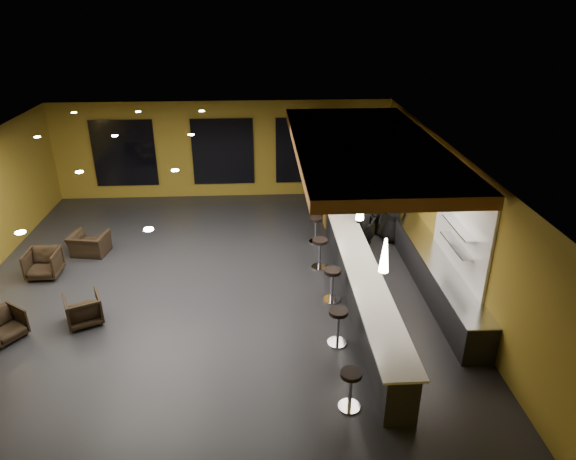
{
  "coord_description": "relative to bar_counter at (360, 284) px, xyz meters",
  "views": [
    {
      "loc": [
        1.3,
        -11.56,
        6.92
      ],
      "look_at": [
        2.0,
        0.5,
        1.3
      ],
      "focal_mm": 32.0,
      "sensor_mm": 36.0,
      "label": 1
    }
  ],
  "objects": [
    {
      "name": "floor",
      "position": [
        -3.65,
        1.0,
        -0.55
      ],
      "size": [
        12.0,
        13.0,
        0.1
      ],
      "primitive_type": "cube",
      "color": "black",
      "rests_on": "ground"
    },
    {
      "name": "ceiling",
      "position": [
        -3.65,
        1.0,
        3.05
      ],
      "size": [
        12.0,
        13.0,
        0.1
      ],
      "primitive_type": "cube",
      "color": "black"
    },
    {
      "name": "wall_back",
      "position": [
        -3.65,
        7.55,
        1.25
      ],
      "size": [
        12.0,
        0.1,
        3.5
      ],
      "primitive_type": "cube",
      "color": "olive",
      "rests_on": "floor"
    },
    {
      "name": "wall_front",
      "position": [
        -3.65,
        -5.55,
        1.25
      ],
      "size": [
        12.0,
        0.1,
        3.5
      ],
      "primitive_type": "cube",
      "color": "olive",
      "rests_on": "floor"
    },
    {
      "name": "wall_right",
      "position": [
        2.4,
        1.0,
        1.25
      ],
      "size": [
        0.1,
        13.0,
        3.5
      ],
      "primitive_type": "cube",
      "color": "olive",
      "rests_on": "floor"
    },
    {
      "name": "wood_soffit",
      "position": [
        0.35,
        2.0,
        2.86
      ],
      "size": [
        3.6,
        8.0,
        0.28
      ],
      "primitive_type": "cube",
      "color": "brown",
      "rests_on": "ceiling"
    },
    {
      "name": "window_left",
      "position": [
        -7.15,
        7.44,
        1.2
      ],
      "size": [
        2.2,
        0.06,
        2.4
      ],
      "primitive_type": "cube",
      "color": "black",
      "rests_on": "wall_back"
    },
    {
      "name": "window_center",
      "position": [
        -3.65,
        7.44,
        1.2
      ],
      "size": [
        2.2,
        0.06,
        2.4
      ],
      "primitive_type": "cube",
      "color": "black",
      "rests_on": "wall_back"
    },
    {
      "name": "window_right",
      "position": [
        -0.65,
        7.44,
        1.2
      ],
      "size": [
        2.2,
        0.06,
        2.4
      ],
      "primitive_type": "cube",
      "color": "black",
      "rests_on": "wall_back"
    },
    {
      "name": "tile_backsplash",
      "position": [
        2.31,
        0.0,
        1.5
      ],
      "size": [
        0.06,
        3.2,
        2.4
      ],
      "primitive_type": "cube",
      "color": "white",
      "rests_on": "wall_right"
    },
    {
      "name": "bar_counter",
      "position": [
        0.0,
        0.0,
        0.0
      ],
      "size": [
        0.6,
        8.0,
        1.0
      ],
      "primitive_type": "cube",
      "color": "black",
      "rests_on": "floor"
    },
    {
      "name": "bar_top",
      "position": [
        0.0,
        0.0,
        0.52
      ],
      "size": [
        0.78,
        8.1,
        0.05
      ],
      "primitive_type": "cube",
      "color": "beige",
      "rests_on": "bar_counter"
    },
    {
      "name": "prep_counter",
      "position": [
        2.0,
        0.5,
        -0.07
      ],
      "size": [
        0.7,
        6.0,
        0.86
      ],
      "primitive_type": "cube",
      "color": "black",
      "rests_on": "floor"
    },
    {
      "name": "prep_top",
      "position": [
        2.0,
        0.5,
        0.39
      ],
      "size": [
        0.72,
        6.0,
        0.03
      ],
      "primitive_type": "cube",
      "color": "silver",
      "rests_on": "prep_counter"
    },
    {
      "name": "wall_shelf_lower",
      "position": [
        2.17,
        -0.2,
        1.1
      ],
      "size": [
        0.3,
        1.5,
        0.03
      ],
      "primitive_type": "cube",
      "color": "silver",
      "rests_on": "wall_right"
    },
    {
      "name": "wall_shelf_upper",
      "position": [
        2.17,
        -0.2,
        1.55
      ],
      "size": [
        0.3,
        1.5,
        0.03
      ],
      "primitive_type": "cube",
      "color": "silver",
      "rests_on": "wall_right"
    },
    {
      "name": "column",
      "position": [
        0.0,
        4.6,
        1.25
      ],
      "size": [
        0.6,
        0.6,
        3.5
      ],
      "primitive_type": "cube",
      "color": "#A47024",
      "rests_on": "floor"
    },
    {
      "name": "pendant_0",
      "position": [
        0.0,
        -2.0,
        1.85
      ],
      "size": [
        0.2,
        0.2,
        0.7
      ],
      "primitive_type": "cone",
      "color": "white",
      "rests_on": "wood_soffit"
    },
    {
      "name": "pendant_1",
      "position": [
        0.0,
        0.5,
        1.85
      ],
      "size": [
        0.2,
        0.2,
        0.7
      ],
      "primitive_type": "cone",
      "color": "white",
      "rests_on": "wood_soffit"
    },
    {
      "name": "pendant_2",
      "position": [
        0.0,
        3.0,
        1.85
      ],
      "size": [
        0.2,
        0.2,
        0.7
      ],
      "primitive_type": "cone",
      "color": "white",
      "rests_on": "wood_soffit"
    },
    {
      "name": "staff_a",
      "position": [
        0.59,
        2.46,
        0.38
      ],
      "size": [
        0.73,
        0.57,
        1.77
      ],
      "primitive_type": "imported",
      "rotation": [
        0.0,
        0.0,
        0.25
      ],
      "color": "black",
      "rests_on": "floor"
    },
    {
      "name": "staff_b",
      "position": [
        1.18,
        3.67,
        0.26
      ],
      "size": [
        0.78,
        0.63,
        1.51
      ],
      "primitive_type": "imported",
      "rotation": [
        0.0,
        0.0,
        -0.08
      ],
      "color": "black",
      "rests_on": "floor"
    },
    {
      "name": "staff_c",
      "position": [
        1.6,
        3.28,
        0.4
      ],
      "size": [
        0.95,
        0.69,
        1.79
      ],
      "primitive_type": "imported",
      "rotation": [
        0.0,
        0.0,
        -0.14
      ],
      "color": "black",
      "rests_on": "floor"
    },
    {
      "name": "armchair_a",
      "position": [
        -7.99,
        -0.98,
        -0.16
      ],
      "size": [
        1.02,
        1.01,
        0.67
      ],
      "primitive_type": "imported",
      "rotation": [
        0.0,
        0.0,
        0.96
      ],
      "color": "black",
      "rests_on": "floor"
    },
    {
      "name": "armchair_b",
      "position": [
        -6.45,
        -0.47,
        -0.15
      ],
      "size": [
        1.01,
        1.02,
        0.71
      ],
      "primitive_type": "imported",
      "rotation": [
        0.0,
        0.0,
        3.57
      ],
      "color": "black",
      "rests_on": "floor"
    },
    {
      "name": "armchair_c",
      "position": [
        -8.14,
        1.74,
        -0.12
      ],
      "size": [
        0.81,
        0.84,
        0.76
      ],
      "primitive_type": "imported",
      "rotation": [
        0.0,
        0.0,
        0.0
      ],
      "color": "black",
      "rests_on": "floor"
    },
    {
      "name": "armchair_d",
      "position": [
        -7.3,
        2.97,
        -0.18
      ],
      "size": [
        1.13,
        1.03,
        0.65
      ],
      "primitive_type": "imported",
      "rotation": [
        0.0,
        0.0,
        2.97
      ],
      "color": "black",
      "rests_on": "floor"
    },
    {
      "name": "bar_stool_0",
      "position": [
        -0.81,
        -3.48,
        0.02
      ],
      "size": [
        0.41,
        0.41,
        0.81
      ],
      "rotation": [
        0.0,
        0.0,
        -0.02
      ],
      "color": "silver",
      "rests_on": "floor"
    },
    {
      "name": "bar_stool_1",
      "position": [
        -0.76,
        -1.59,
        0.04
      ],
      "size": [
        0.43,
        0.43,
        0.84
      ],
      "rotation": [
        0.0,
        0.0,
        -0.04
      ],
      "color": "silver",
      "rests_on": "floor"
    },
    {
      "name": "bar_stool_2",
      "position": [
        -0.65,
        0.12,
        0.05
      ],
      "size": [
        0.44,
        0.44,
        0.86
      ],
      "rotation": [
        0.0,
        0.0,
        -0.22
      ],
      "color": "silver",
      "rests_on": "floor"
    },
    {
      "name": "bar_stool_3",
      "position": [
        -0.77,
        1.79,
        0.05
      ],
      "size": [
        0.44,
        0.44,
        0.86
      ],
      "rotation": [
        0.0,
        0.0,
        -0.27
      ],
      "color": "silver",
      "rests_on": "floor"
    },
    {
      "name": "bar_stool_4",
      "position": [
        -0.7,
        3.38,
        0.01
      ],
      "size": [
        0.41,
        0.41,
        0.8
      ],
      "rotation": [
        0.0,
        0.0,
        -0.07
      ],
      "color": "silver",
      "rests_on": "floor"
    }
  ]
}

